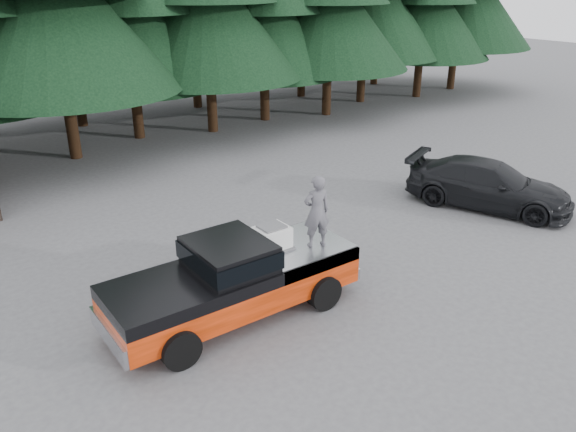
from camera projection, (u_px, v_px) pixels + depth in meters
ground at (293, 291)px, 14.06m from camera, size 120.00×120.00×0.00m
pickup_truck at (235, 290)px, 12.81m from camera, size 6.00×2.04×1.33m
truck_cab at (229, 254)px, 12.37m from camera, size 1.66×1.90×0.59m
air_compressor at (272, 239)px, 13.15m from camera, size 0.79×0.65×0.53m
man_on_bed at (317, 211)px, 13.07m from camera, size 0.74×0.59×1.76m
parked_car at (488, 185)px, 18.90m from camera, size 4.14×5.83×1.57m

